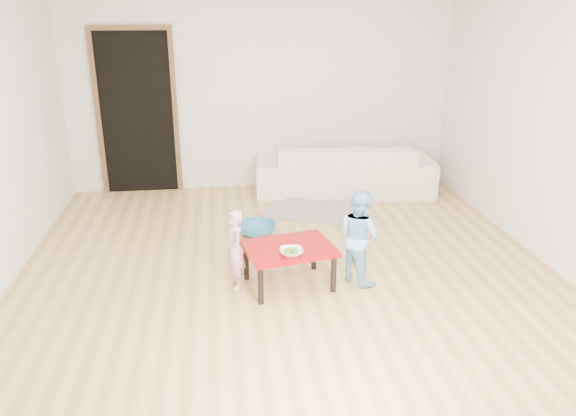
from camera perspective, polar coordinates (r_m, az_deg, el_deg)
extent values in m
cube|color=#AD874A|center=(5.44, -0.27, -5.70)|extent=(5.00, 5.00, 0.01)
cube|color=white|center=(7.45, -2.71, 11.92)|extent=(5.00, 0.02, 2.60)
cube|color=white|center=(5.86, 25.02, 7.74)|extent=(0.02, 5.00, 2.60)
imported|color=white|center=(7.38, 5.73, 4.06)|extent=(2.36, 1.12, 0.66)
cube|color=orange|center=(7.09, 3.28, 4.79)|extent=(0.43, 0.39, 0.11)
imported|color=white|center=(4.73, 0.35, -4.49)|extent=(0.20, 0.20, 0.05)
imported|color=#DA638D|center=(4.89, -5.44, -4.25)|extent=(0.22, 0.29, 0.72)
imported|color=#6AC0F7|center=(5.00, 7.24, -2.88)|extent=(0.49, 0.52, 0.86)
imported|color=teal|center=(6.09, -3.22, -2.13)|extent=(0.41, 0.41, 0.13)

